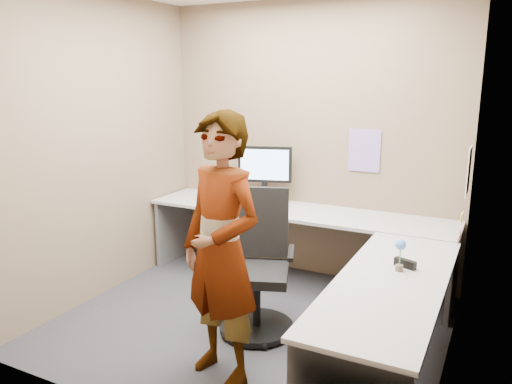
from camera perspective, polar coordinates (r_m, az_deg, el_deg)
The scene contains 20 objects.
ground at distance 4.22m, azimuth -0.81°, elevation -14.81°, with size 3.00×3.00×0.00m, color #292A2F.
wall_back at distance 4.96m, azimuth 6.17°, elevation 5.75°, with size 3.00×3.00×0.00m, color brown.
wall_right at distance 3.37m, azimuth 22.33°, elevation 1.41°, with size 2.70×2.70×0.00m, color brown.
wall_left at distance 4.67m, azimuth -17.45°, elevation 4.77°, with size 2.70×2.70×0.00m, color brown.
desk at distance 4.15m, azimuth 7.06°, elevation -6.55°, with size 2.98×2.58×0.73m.
paper_ream at distance 5.00m, azimuth 0.88°, elevation -0.96°, with size 0.33×0.25×0.07m, color red.
monitor at distance 4.95m, azimuth 1.00°, elevation 2.84°, with size 0.52×0.22×0.51m.
laptop at distance 5.19m, azimuth -3.43°, elevation -0.13°, with size 0.44×0.42×0.25m.
trackball_mouse at distance 4.82m, azimuth 2.78°, elevation -1.61°, with size 0.12×0.08×0.07m.
origami at distance 4.68m, azimuth 0.59°, elevation -1.98°, with size 0.10×0.10×0.06m, color white.
stapler at distance 3.50m, azimuth 16.68°, elevation -7.82°, with size 0.15×0.04×0.06m, color black.
flower at distance 3.39m, azimuth 16.17°, elevation -6.39°, with size 0.07×0.07×0.22m.
calendar_purple at distance 4.79m, azimuth 12.27°, elevation 4.66°, with size 0.30×0.01×0.40m, color #846BB7.
calendar_white at distance 4.27m, azimuth 23.14°, elevation 2.24°, with size 0.01×0.28×0.38m, color white.
sticky_note_a at distance 4.00m, azimuth 22.39°, elevation -2.80°, with size 0.01×0.07×0.07m, color #F2E059.
sticky_note_b at distance 4.08m, azimuth 22.29°, elevation -4.38°, with size 0.01×0.07×0.07m, color pink.
sticky_note_c at distance 3.97m, azimuth 22.11°, elevation -5.14°, with size 0.01×0.07×0.07m, color pink.
sticky_note_d at distance 4.15m, azimuth 22.53°, elevation -2.68°, with size 0.01×0.07×0.07m, color #F2E059.
office_chair at distance 3.97m, azimuth 0.18°, elevation -9.47°, with size 0.64×0.63×1.10m.
person at distance 3.21m, azimuth -3.99°, elevation -6.71°, with size 0.65×0.43×1.78m, color #999399.
Camera 1 is at (1.74, -3.30, 1.97)m, focal length 35.00 mm.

